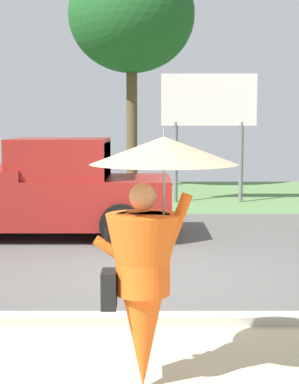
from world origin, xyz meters
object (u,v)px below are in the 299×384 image
Objects in this scene: pickup_truck at (38,191)px; roadside_billboard at (210,109)px; monk_pedestrian at (150,248)px; tree_right_mid at (133,16)px.

pickup_truck is 1.49× the size of roadside_billboard.
monk_pedestrian is 12.02m from roadside_billboard.
tree_right_mid reaches higher than roadside_billboard.
roadside_billboard is 5.32m from tree_right_mid.
roadside_billboard is at bearing -59.19° from tree_right_mid.
pickup_truck is at bearing -100.26° from tree_right_mid.
pickup_truck is at bearing 121.04° from monk_pedestrian.
monk_pedestrian is at bearing -79.18° from pickup_truck.
monk_pedestrian is 0.41× the size of pickup_truck.
monk_pedestrian reaches higher than pickup_truck.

